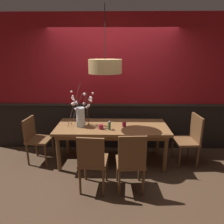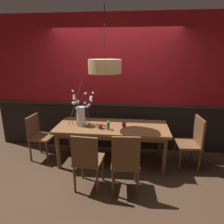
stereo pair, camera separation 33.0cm
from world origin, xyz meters
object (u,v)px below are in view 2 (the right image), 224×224
at_px(chair_near_side_right, 125,161).
at_px(candle_holder_nearer_center, 100,126).
at_px(chair_near_side_left, 87,159).
at_px(pendant_lamp, 105,66).
at_px(chair_far_side_right, 132,122).
at_px(candle_holder_nearer_edge, 124,125).
at_px(vase_with_blossoms, 81,114).
at_px(dining_table, 112,130).
at_px(condiment_bottle, 108,126).
at_px(chair_head_west_end, 39,134).
at_px(chair_head_east_end, 192,140).

distance_m(chair_near_side_right, candle_holder_nearer_center, 0.89).
distance_m(chair_near_side_left, pendant_lamp, 1.54).
relative_size(chair_near_side_left, pendant_lamp, 0.86).
height_order(chair_far_side_right, candle_holder_nearer_edge, chair_far_side_right).
height_order(chair_far_side_right, vase_with_blossoms, vase_with_blossoms).
relative_size(dining_table, pendant_lamp, 1.90).
relative_size(candle_holder_nearer_edge, pendant_lamp, 0.07).
xyz_separation_m(candle_holder_nearer_center, condiment_bottle, (0.15, -0.04, 0.04)).
relative_size(chair_head_west_end, chair_far_side_right, 0.94).
xyz_separation_m(chair_head_east_end, chair_head_west_end, (-2.89, 0.02, -0.03)).
distance_m(chair_head_west_end, chair_near_side_left, 1.46).
bearing_deg(chair_far_side_right, chair_head_east_end, -38.33).
bearing_deg(vase_with_blossoms, chair_head_west_end, 178.20).
bearing_deg(condiment_bottle, chair_near_side_right, -63.18).
relative_size(chair_near_side_left, candle_holder_nearer_center, 11.45).
bearing_deg(vase_with_blossoms, dining_table, 2.33).
height_order(chair_far_side_right, condiment_bottle, chair_far_side_right).
relative_size(dining_table, vase_with_blossoms, 2.60).
bearing_deg(candle_holder_nearer_center, dining_table, 41.46).
xyz_separation_m(dining_table, condiment_bottle, (-0.04, -0.20, 0.16)).
xyz_separation_m(chair_head_west_end, chair_far_side_right, (1.79, 0.85, 0.02)).
distance_m(chair_head_east_end, chair_near_side_right, 1.44).
distance_m(candle_holder_nearer_center, pendant_lamp, 1.05).
relative_size(dining_table, chair_head_east_end, 2.15).
relative_size(chair_near_side_right, chair_near_side_left, 1.03).
distance_m(dining_table, pendant_lamp, 1.17).
distance_m(chair_head_west_end, vase_with_blossoms, 0.99).
bearing_deg(candle_holder_nearer_edge, condiment_bottle, -147.43).
height_order(candle_holder_nearer_edge, condiment_bottle, condiment_bottle).
bearing_deg(pendant_lamp, candle_holder_nearer_center, -123.45).
bearing_deg(chair_near_side_left, pendant_lamp, 79.04).
distance_m(chair_near_side_left, chair_far_side_right, 1.83).
relative_size(chair_far_side_right, vase_with_blossoms, 1.18).
distance_m(chair_head_west_end, candle_holder_nearer_center, 1.30).
relative_size(chair_head_west_end, chair_near_side_left, 0.95).
bearing_deg(chair_near_side_right, vase_with_blossoms, 135.57).
xyz_separation_m(chair_head_east_end, candle_holder_nearer_edge, (-1.23, -0.02, 0.25)).
bearing_deg(chair_head_west_end, vase_with_blossoms, -1.80).
bearing_deg(candle_holder_nearer_edge, vase_with_blossoms, 179.01).
xyz_separation_m(chair_near_side_right, chair_far_side_right, (0.05, 1.72, -0.00)).
relative_size(chair_near_side_left, chair_far_side_right, 0.99).
xyz_separation_m(chair_head_east_end, chair_far_side_right, (-1.10, 0.87, -0.01)).
bearing_deg(chair_head_east_end, chair_far_side_right, 141.67).
bearing_deg(chair_near_side_right, dining_table, 108.72).
xyz_separation_m(chair_near_side_right, candle_holder_nearer_edge, (-0.07, 0.83, 0.26)).
xyz_separation_m(chair_near_side_right, candle_holder_nearer_center, (-0.48, 0.70, 0.26)).
xyz_separation_m(chair_head_west_end, chair_near_side_right, (1.74, -0.87, 0.02)).
xyz_separation_m(dining_table, chair_head_east_end, (1.45, -0.02, -0.12)).
height_order(chair_near_side_left, condiment_bottle, chair_near_side_left).
xyz_separation_m(chair_head_west_end, condiment_bottle, (1.40, -0.21, 0.32)).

